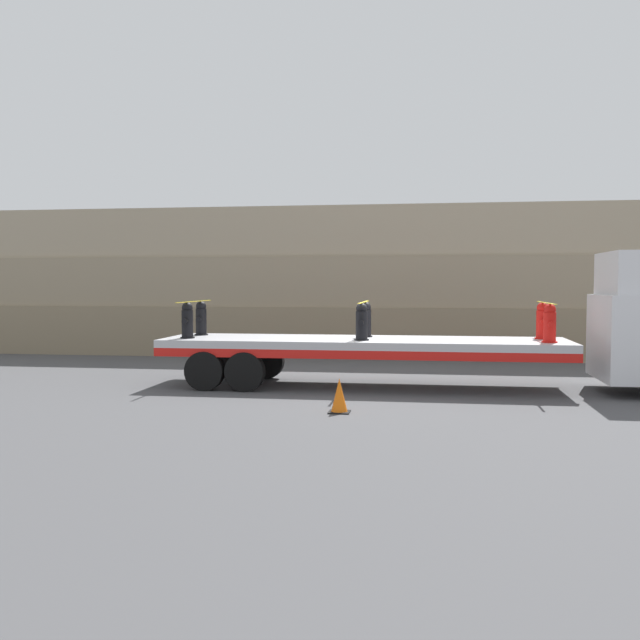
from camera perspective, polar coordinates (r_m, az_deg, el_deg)
The scene contains 13 objects.
ground_plane at distance 17.50m, azimuth 3.50°, elevation -5.36°, with size 120.00×120.00×0.00m, color #474749.
rock_cliff at distance 25.16m, azimuth 5.11°, elevation 3.05°, with size 60.00×3.30×5.15m.
flatbed_trailer at distance 17.44m, azimuth 1.62°, elevation -2.18°, with size 9.76×2.55×1.18m.
fire_hydrant_black_near_0 at distance 17.71m, azimuth -10.56°, elevation -0.06°, with size 0.35×0.51×0.88m.
fire_hydrant_black_far_0 at distance 18.73m, azimuth -9.49°, elevation 0.11°, with size 0.35×0.51×0.88m.
fire_hydrant_black_near_1 at distance 16.80m, azimuth 3.35°, elevation -0.18°, with size 0.35×0.51×0.88m.
fire_hydrant_black_far_1 at distance 17.87m, azimuth 3.67°, elevation 0.01°, with size 0.35×0.51×0.88m.
fire_hydrant_red_near_2 at distance 16.96m, azimuth 17.90°, elevation -0.29°, with size 0.35×0.51×0.88m.
fire_hydrant_red_far_2 at distance 18.01m, azimuth 17.35°, elevation -0.10°, with size 0.35×0.51×0.88m.
cargo_strap_rear at distance 18.20m, azimuth -10.02°, elevation 1.47°, with size 0.05×2.64×0.01m.
cargo_strap_middle at distance 17.32m, azimuth 3.52°, elevation 1.44°, with size 0.05×2.64×0.01m.
cargo_strap_front at distance 17.47m, azimuth 17.64°, elevation 1.32°, with size 0.05×2.64×0.01m.
traffic_cone at distance 14.00m, azimuth 1.56°, elevation -6.08°, with size 0.42×0.42×0.68m.
Camera 1 is at (1.53, -17.24, 2.53)m, focal length 40.00 mm.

